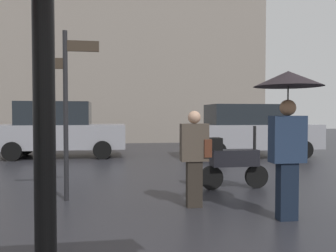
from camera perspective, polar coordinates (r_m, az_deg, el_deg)
The scene contains 7 objects.
pedestrian_with_umbrella at distance 5.04m, azimuth 19.12°, elevation 3.06°, with size 0.94×0.94×2.06m.
pedestrian_with_bag at distance 5.48m, azimuth 4.51°, elevation -4.38°, with size 0.47×0.24×1.52m.
parked_scooter at distance 6.93m, azimuth 10.49°, elevation -5.64°, with size 1.39×0.32×1.23m.
parked_car_left at distance 12.26m, azimuth 13.21°, elevation -0.69°, with size 4.54×1.88×1.80m.
parked_car_right at distance 12.44m, azimuth -17.41°, elevation -0.54°, with size 4.29×1.86×1.89m.
street_signpost at distance 6.10m, azimuth -16.45°, elevation 4.47°, with size 1.08×0.08×2.87m.
building_block at distance 19.46m, azimuth -9.27°, elevation 19.51°, with size 16.22×2.03×14.70m, color gray.
Camera 1 is at (0.02, -2.05, 1.46)m, focal length 37.05 mm.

